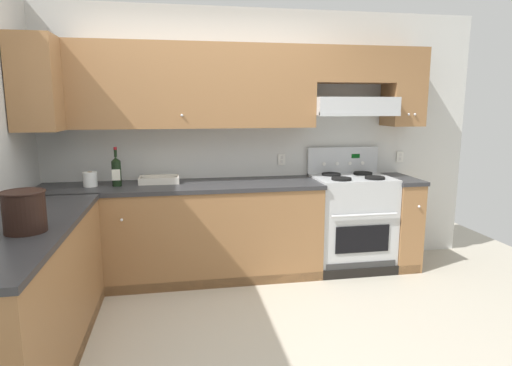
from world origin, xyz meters
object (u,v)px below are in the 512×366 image
(bowl, at_px, (159,181))
(stove, at_px, (351,221))
(bucket, at_px, (24,211))
(paper_towel_roll, at_px, (90,179))
(wine_bottle, at_px, (116,171))

(bowl, bearing_deg, stove, -3.18)
(bowl, bearing_deg, bucket, -114.92)
(stove, height_order, paper_towel_roll, stove)
(stove, distance_m, bowl, 1.93)
(wine_bottle, xyz_separation_m, bowl, (0.37, 0.10, -0.12))
(bowl, bearing_deg, wine_bottle, -165.39)
(wine_bottle, bearing_deg, stove, -0.21)
(wine_bottle, xyz_separation_m, paper_towel_roll, (-0.23, 0.02, -0.07))
(stove, xyz_separation_m, paper_towel_roll, (-2.47, 0.03, 0.50))
(stove, bearing_deg, wine_bottle, 179.79)
(stove, xyz_separation_m, bucket, (-2.57, -1.39, 0.56))
(stove, distance_m, bucket, 2.97)
(stove, relative_size, bucket, 4.91)
(bowl, height_order, paper_towel_roll, paper_towel_roll)
(wine_bottle, height_order, bowl, wine_bottle)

